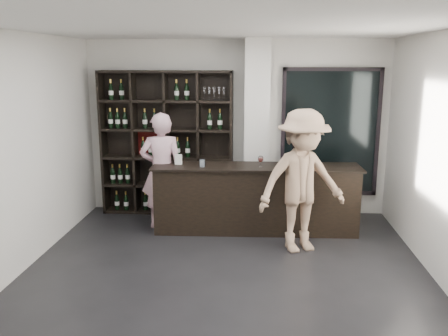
# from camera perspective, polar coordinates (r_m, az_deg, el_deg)

# --- Properties ---
(floor) EXTENTS (5.00, 5.50, 0.01)m
(floor) POSITION_cam_1_polar(r_m,az_deg,el_deg) (5.76, 0.01, -13.51)
(floor) COLOR black
(floor) RESTS_ON ground
(wine_shelf) EXTENTS (2.20, 0.35, 2.40)m
(wine_shelf) POSITION_cam_1_polar(r_m,az_deg,el_deg) (7.98, -6.88, 2.95)
(wine_shelf) COLOR black
(wine_shelf) RESTS_ON floor
(structural_column) EXTENTS (0.40, 0.40, 2.90)m
(structural_column) POSITION_cam_1_polar(r_m,az_deg,el_deg) (7.70, 3.99, 4.54)
(structural_column) COLOR silver
(structural_column) RESTS_ON floor
(glass_panel) EXTENTS (1.60, 0.08, 2.10)m
(glass_panel) POSITION_cam_1_polar(r_m,az_deg,el_deg) (8.01, 12.63, 4.22)
(glass_panel) COLOR black
(glass_panel) RESTS_ON floor
(tasting_counter) EXTENTS (3.10, 0.65, 1.02)m
(tasting_counter) POSITION_cam_1_polar(r_m,az_deg,el_deg) (7.20, 3.84, -3.69)
(tasting_counter) COLOR black
(tasting_counter) RESTS_ON floor
(taster_pink) EXTENTS (0.72, 0.53, 1.80)m
(taster_pink) POSITION_cam_1_polar(r_m,az_deg,el_deg) (7.35, -7.50, -0.32)
(taster_pink) COLOR #C99CAA
(taster_pink) RESTS_ON floor
(taster_black) EXTENTS (0.89, 0.75, 1.61)m
(taster_black) POSITION_cam_1_polar(r_m,az_deg,el_deg) (7.24, 8.63, -1.29)
(taster_black) COLOR black
(taster_black) RESTS_ON floor
(customer) EXTENTS (1.43, 1.14, 1.94)m
(customer) POSITION_cam_1_polar(r_m,az_deg,el_deg) (6.43, 9.37, -1.61)
(customer) COLOR #997A61
(customer) RESTS_ON floor
(wine_glass) EXTENTS (0.10, 0.10, 0.19)m
(wine_glass) POSITION_cam_1_polar(r_m,az_deg,el_deg) (6.96, 4.43, 0.86)
(wine_glass) COLOR white
(wine_glass) RESTS_ON tasting_counter
(spit_cup) EXTENTS (0.10, 0.10, 0.11)m
(spit_cup) POSITION_cam_1_polar(r_m,az_deg,el_deg) (6.99, -2.63, 0.58)
(spit_cup) COLOR #A9B9C8
(spit_cup) RESTS_ON tasting_counter
(napkin_stack) EXTENTS (0.13, 0.13, 0.02)m
(napkin_stack) POSITION_cam_1_polar(r_m,az_deg,el_deg) (7.11, 11.20, 0.20)
(napkin_stack) COLOR white
(napkin_stack) RESTS_ON tasting_counter
(card_stand) EXTENTS (0.11, 0.07, 0.15)m
(card_stand) POSITION_cam_1_polar(r_m,az_deg,el_deg) (7.17, -5.51, 1.04)
(card_stand) COLOR white
(card_stand) RESTS_ON tasting_counter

